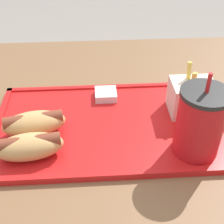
% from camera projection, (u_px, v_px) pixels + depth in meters
% --- Properties ---
extents(food_tray, '(0.48, 0.29, 0.01)m').
position_uv_depth(food_tray, '(112.00, 125.00, 0.65)').
color(food_tray, red).
rests_on(food_tray, dining_table).
extents(soda_cup, '(0.09, 0.09, 0.17)m').
position_uv_depth(soda_cup, '(202.00, 122.00, 0.55)').
color(soda_cup, red).
rests_on(soda_cup, food_tray).
extents(hot_dog_far, '(0.13, 0.07, 0.05)m').
position_uv_depth(hot_dog_far, '(31.00, 146.00, 0.56)').
color(hot_dog_far, tan).
rests_on(hot_dog_far, food_tray).
extents(hot_dog_near, '(0.13, 0.08, 0.05)m').
position_uv_depth(hot_dog_near, '(36.00, 123.00, 0.61)').
color(hot_dog_near, tan).
rests_on(hot_dog_near, food_tray).
extents(fries_carton, '(0.09, 0.07, 0.11)m').
position_uv_depth(fries_carton, '(193.00, 97.00, 0.66)').
color(fries_carton, silver).
rests_on(fries_carton, food_tray).
extents(sauce_cup_mayo, '(0.05, 0.05, 0.02)m').
position_uv_depth(sauce_cup_mayo, '(107.00, 94.00, 0.72)').
color(sauce_cup_mayo, silver).
rests_on(sauce_cup_mayo, food_tray).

